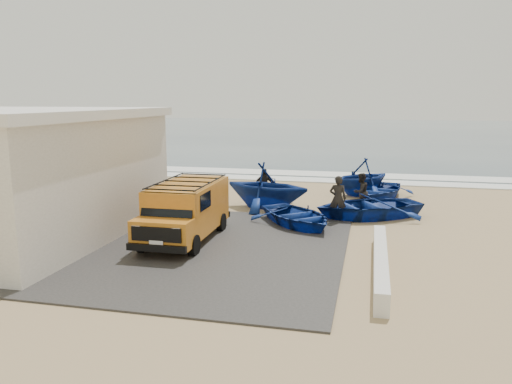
{
  "coord_description": "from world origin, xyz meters",
  "views": [
    {
      "loc": [
        4.66,
        -16.36,
        4.64
      ],
      "look_at": [
        0.48,
        1.51,
        1.2
      ],
      "focal_mm": 35.0,
      "sensor_mm": 36.0,
      "label": 1
    }
  ],
  "objects_px": {
    "van": "(186,209)",
    "fisherman_front": "(338,199)",
    "parapet": "(380,262)",
    "building": "(4,173)",
    "fisherman_middle": "(361,192)",
    "boat_near_right": "(367,206)",
    "boat_far_left": "(361,177)",
    "fisherman_back": "(264,186)",
    "boat_near_left": "(297,216)",
    "boat_mid_left": "(267,186)",
    "boat_mid_right": "(379,190)"
  },
  "relations": [
    {
      "from": "fisherman_back",
      "to": "van",
      "type": "bearing_deg",
      "value": -114.43
    },
    {
      "from": "boat_mid_left",
      "to": "fisherman_middle",
      "type": "bearing_deg",
      "value": -68.01
    },
    {
      "from": "parapet",
      "to": "boat_far_left",
      "type": "height_order",
      "value": "boat_far_left"
    },
    {
      "from": "boat_near_left",
      "to": "parapet",
      "type": "bearing_deg",
      "value": -96.49
    },
    {
      "from": "building",
      "to": "fisherman_front",
      "type": "height_order",
      "value": "building"
    },
    {
      "from": "parapet",
      "to": "fisherman_middle",
      "type": "distance_m",
      "value": 7.71
    },
    {
      "from": "van",
      "to": "boat_mid_left",
      "type": "distance_m",
      "value": 5.66
    },
    {
      "from": "boat_mid_left",
      "to": "boat_far_left",
      "type": "relative_size",
      "value": 1.1
    },
    {
      "from": "fisherman_middle",
      "to": "boat_near_right",
      "type": "bearing_deg",
      "value": 54.27
    },
    {
      "from": "building",
      "to": "fisherman_middle",
      "type": "distance_m",
      "value": 13.58
    },
    {
      "from": "boat_near_right",
      "to": "fisherman_front",
      "type": "height_order",
      "value": "fisherman_front"
    },
    {
      "from": "boat_far_left",
      "to": "fisherman_middle",
      "type": "xyz_separation_m",
      "value": [
        0.06,
        -3.55,
        -0.11
      ]
    },
    {
      "from": "parapet",
      "to": "boat_far_left",
      "type": "bearing_deg",
      "value": 94.11
    },
    {
      "from": "parapet",
      "to": "boat_mid_right",
      "type": "height_order",
      "value": "boat_mid_right"
    },
    {
      "from": "building",
      "to": "van",
      "type": "height_order",
      "value": "building"
    },
    {
      "from": "van",
      "to": "parapet",
      "type": "bearing_deg",
      "value": -16.34
    },
    {
      "from": "building",
      "to": "fisherman_back",
      "type": "height_order",
      "value": "building"
    },
    {
      "from": "boat_near_right",
      "to": "boat_far_left",
      "type": "xyz_separation_m",
      "value": [
        -0.36,
        4.79,
        0.45
      ]
    },
    {
      "from": "parapet",
      "to": "fisherman_front",
      "type": "height_order",
      "value": "fisherman_front"
    },
    {
      "from": "fisherman_front",
      "to": "fisherman_middle",
      "type": "xyz_separation_m",
      "value": [
        0.81,
        2.11,
        -0.09
      ]
    },
    {
      "from": "van",
      "to": "boat_near_left",
      "type": "relative_size",
      "value": 1.25
    },
    {
      "from": "boat_far_left",
      "to": "building",
      "type": "bearing_deg",
      "value": -96.62
    },
    {
      "from": "boat_near_left",
      "to": "fisherman_front",
      "type": "height_order",
      "value": "fisherman_front"
    },
    {
      "from": "boat_far_left",
      "to": "boat_near_left",
      "type": "bearing_deg",
      "value": -65.24
    },
    {
      "from": "boat_mid_left",
      "to": "fisherman_front",
      "type": "xyz_separation_m",
      "value": [
        3.13,
        -1.63,
        -0.1
      ]
    },
    {
      "from": "parapet",
      "to": "fisherman_back",
      "type": "relative_size",
      "value": 3.84
    },
    {
      "from": "boat_near_left",
      "to": "fisherman_front",
      "type": "bearing_deg",
      "value": -1.2
    },
    {
      "from": "building",
      "to": "boat_mid_left",
      "type": "height_order",
      "value": "building"
    },
    {
      "from": "parapet",
      "to": "building",
      "type": "bearing_deg",
      "value": 175.42
    },
    {
      "from": "van",
      "to": "fisherman_front",
      "type": "bearing_deg",
      "value": 38.16
    },
    {
      "from": "parapet",
      "to": "boat_mid_left",
      "type": "bearing_deg",
      "value": 123.1
    },
    {
      "from": "fisherman_middle",
      "to": "fisherman_back",
      "type": "height_order",
      "value": "fisherman_middle"
    },
    {
      "from": "building",
      "to": "boat_mid_left",
      "type": "relative_size",
      "value": 2.51
    },
    {
      "from": "boat_near_left",
      "to": "boat_mid_left",
      "type": "relative_size",
      "value": 0.99
    },
    {
      "from": "parapet",
      "to": "boat_near_left",
      "type": "relative_size",
      "value": 1.62
    },
    {
      "from": "parapet",
      "to": "fisherman_middle",
      "type": "xyz_separation_m",
      "value": [
        -0.74,
        7.66,
        0.52
      ]
    },
    {
      "from": "boat_near_right",
      "to": "boat_mid_left",
      "type": "height_order",
      "value": "boat_mid_left"
    },
    {
      "from": "boat_mid_right",
      "to": "boat_near_right",
      "type": "bearing_deg",
      "value": -82.29
    },
    {
      "from": "boat_mid_right",
      "to": "building",
      "type": "bearing_deg",
      "value": -128.21
    },
    {
      "from": "boat_near_left",
      "to": "boat_far_left",
      "type": "bearing_deg",
      "value": 32.31
    },
    {
      "from": "fisherman_front",
      "to": "van",
      "type": "bearing_deg",
      "value": 38.97
    },
    {
      "from": "boat_mid_left",
      "to": "fisherman_front",
      "type": "relative_size",
      "value": 2.12
    },
    {
      "from": "parapet",
      "to": "van",
      "type": "xyz_separation_m",
      "value": [
        -6.26,
        1.75,
        0.78
      ]
    },
    {
      "from": "parapet",
      "to": "boat_near_left",
      "type": "xyz_separation_m",
      "value": [
        -2.95,
        4.42,
        0.11
      ]
    },
    {
      "from": "boat_far_left",
      "to": "fisherman_front",
      "type": "bearing_deg",
      "value": -55.25
    },
    {
      "from": "fisherman_front",
      "to": "fisherman_middle",
      "type": "relative_size",
      "value": 1.11
    },
    {
      "from": "boat_near_left",
      "to": "boat_mid_left",
      "type": "bearing_deg",
      "value": 81.94
    },
    {
      "from": "building",
      "to": "fisherman_back",
      "type": "xyz_separation_m",
      "value": [
        7.47,
        7.27,
        -1.38
      ]
    },
    {
      "from": "van",
      "to": "boat_mid_right",
      "type": "distance_m",
      "value": 10.8
    },
    {
      "from": "building",
      "to": "boat_mid_right",
      "type": "xyz_separation_m",
      "value": [
        12.55,
        9.48,
        -1.77
      ]
    }
  ]
}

